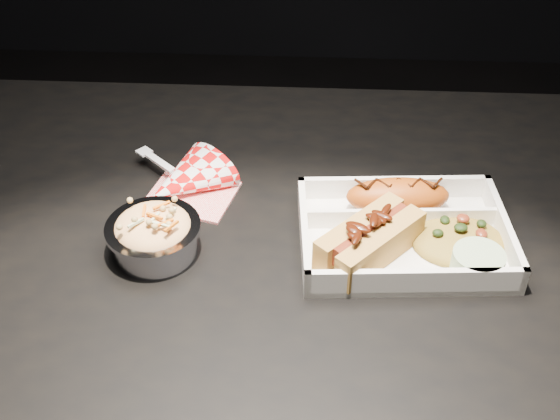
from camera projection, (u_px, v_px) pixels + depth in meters
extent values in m
cube|color=black|center=(273.00, 258.00, 0.87)|extent=(1.20, 0.80, 0.03)
cylinder|color=black|center=(10.00, 266.00, 1.40)|extent=(0.05, 0.05, 0.72)
cube|color=white|center=(402.00, 242.00, 0.86)|extent=(0.26, 0.20, 0.01)
cube|color=white|center=(393.00, 189.00, 0.92)|extent=(0.25, 0.03, 0.04)
cube|color=white|center=(416.00, 283.00, 0.78)|extent=(0.25, 0.03, 0.04)
cube|color=white|center=(304.00, 234.00, 0.85)|extent=(0.02, 0.18, 0.04)
cube|color=white|center=(503.00, 231.00, 0.85)|extent=(0.02, 0.18, 0.04)
cube|color=white|center=(400.00, 221.00, 0.87)|extent=(0.23, 0.02, 0.03)
ellipsoid|color=#A44710|center=(398.00, 196.00, 0.89)|extent=(0.13, 0.06, 0.05)
cube|color=#B8863E|center=(381.00, 247.00, 0.81)|extent=(0.11, 0.12, 0.04)
cube|color=#B8863E|center=(359.00, 234.00, 0.83)|extent=(0.11, 0.12, 0.04)
cylinder|color=maroon|center=(370.00, 235.00, 0.82)|extent=(0.10, 0.11, 0.03)
ellipsoid|color=olive|center=(459.00, 234.00, 0.84)|extent=(0.12, 0.10, 0.03)
cylinder|color=#A2BD8E|center=(477.00, 263.00, 0.80)|extent=(0.06, 0.06, 0.03)
cylinder|color=silver|center=(155.00, 240.00, 0.84)|extent=(0.10, 0.10, 0.04)
cylinder|color=silver|center=(153.00, 227.00, 0.83)|extent=(0.11, 0.11, 0.01)
ellipsoid|color=beige|center=(153.00, 227.00, 0.83)|extent=(0.09, 0.09, 0.04)
cube|color=red|center=(192.00, 195.00, 0.94)|extent=(0.13, 0.11, 0.00)
cone|color=red|center=(184.00, 181.00, 0.93)|extent=(0.15, 0.15, 0.10)
cube|color=white|center=(159.00, 162.00, 0.96)|extent=(0.05, 0.05, 0.00)
cube|color=white|center=(144.00, 152.00, 0.98)|extent=(0.03, 0.03, 0.00)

